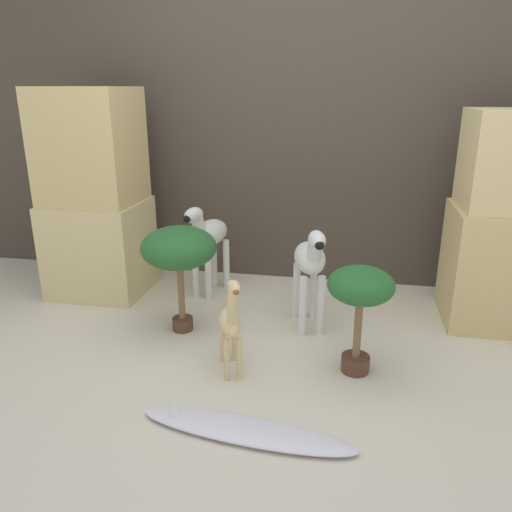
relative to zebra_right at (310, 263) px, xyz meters
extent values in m
plane|color=beige|center=(-0.19, -0.75, -0.43)|extent=(14.00, 14.00, 0.00)
cube|color=#473D33|center=(-0.19, 0.90, 0.67)|extent=(6.40, 0.08, 2.20)
cube|color=#DBC184|center=(-1.56, 0.34, -0.10)|extent=(0.65, 0.58, 0.67)
cube|color=#D1B775|center=(-1.56, 0.34, 0.63)|extent=(0.62, 0.55, 0.78)
cube|color=#D1B775|center=(1.18, 0.34, -0.06)|extent=(0.65, 0.58, 0.74)
cylinder|color=silver|center=(0.08, -0.07, -0.24)|extent=(0.05, 0.05, 0.38)
cylinder|color=silver|center=(-0.03, -0.10, -0.24)|extent=(0.05, 0.05, 0.38)
cylinder|color=silver|center=(0.01, 0.16, -0.24)|extent=(0.05, 0.05, 0.38)
cylinder|color=silver|center=(-0.09, 0.13, -0.24)|extent=(0.05, 0.05, 0.38)
ellipsoid|color=silver|center=(-0.01, 0.03, 0.02)|extent=(0.27, 0.38, 0.18)
cylinder|color=silver|center=(0.03, -0.11, 0.13)|extent=(0.12, 0.15, 0.17)
ellipsoid|color=silver|center=(0.04, -0.15, 0.20)|extent=(0.14, 0.20, 0.11)
sphere|color=black|center=(0.06, -0.23, 0.19)|extent=(0.05, 0.05, 0.05)
cube|color=black|center=(0.03, -0.11, 0.14)|extent=(0.04, 0.07, 0.13)
cylinder|color=silver|center=(-0.74, 0.32, -0.24)|extent=(0.05, 0.05, 0.38)
cylinder|color=silver|center=(-0.85, 0.36, -0.24)|extent=(0.05, 0.05, 0.38)
cylinder|color=silver|center=(-0.67, 0.55, -0.24)|extent=(0.05, 0.05, 0.38)
cylinder|color=silver|center=(-0.77, 0.59, -0.24)|extent=(0.05, 0.05, 0.38)
ellipsoid|color=silver|center=(-0.76, 0.45, 0.02)|extent=(0.28, 0.38, 0.18)
cylinder|color=silver|center=(-0.80, 0.32, 0.13)|extent=(0.12, 0.15, 0.17)
ellipsoid|color=silver|center=(-0.82, 0.27, 0.20)|extent=(0.15, 0.20, 0.11)
sphere|color=black|center=(-0.84, 0.20, 0.19)|extent=(0.05, 0.05, 0.05)
cube|color=black|center=(-0.80, 0.32, 0.14)|extent=(0.04, 0.07, 0.13)
cylinder|color=#E0C184|center=(-0.30, -0.65, -0.31)|extent=(0.03, 0.03, 0.24)
cylinder|color=#E0C184|center=(-0.36, -0.68, -0.31)|extent=(0.03, 0.03, 0.24)
cylinder|color=#E0C184|center=(-0.37, -0.47, -0.31)|extent=(0.03, 0.03, 0.24)
cylinder|color=#E0C184|center=(-0.43, -0.49, -0.31)|extent=(0.03, 0.03, 0.24)
ellipsoid|color=#E0C184|center=(-0.37, -0.57, -0.15)|extent=(0.20, 0.30, 0.11)
cylinder|color=#E0C184|center=(-0.32, -0.68, 0.00)|extent=(0.09, 0.14, 0.27)
ellipsoid|color=#E0C184|center=(-0.29, -0.76, 0.12)|extent=(0.09, 0.11, 0.06)
sphere|color=brown|center=(-0.28, -0.80, 0.12)|extent=(0.03, 0.03, 0.03)
cylinder|color=#513323|center=(-0.77, -0.17, -0.39)|extent=(0.13, 0.13, 0.08)
cylinder|color=brown|center=(-0.77, -0.17, -0.18)|extent=(0.04, 0.04, 0.34)
ellipsoid|color=#235B28|center=(-0.77, -0.17, 0.11)|extent=(0.45, 0.45, 0.25)
cylinder|color=#513323|center=(0.29, -0.46, -0.39)|extent=(0.15, 0.15, 0.09)
cylinder|color=brown|center=(0.29, -0.46, -0.19)|extent=(0.04, 0.04, 0.31)
ellipsoid|color=#235B28|center=(0.29, -0.46, 0.06)|extent=(0.34, 0.34, 0.19)
ellipsoid|color=silver|center=(-0.18, -1.08, -0.41)|extent=(0.99, 0.30, 0.04)
cone|color=white|center=(-0.52, -1.04, -0.37)|extent=(0.07, 0.07, 0.05)
camera|label=1|loc=(0.21, -2.86, 1.01)|focal=35.00mm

